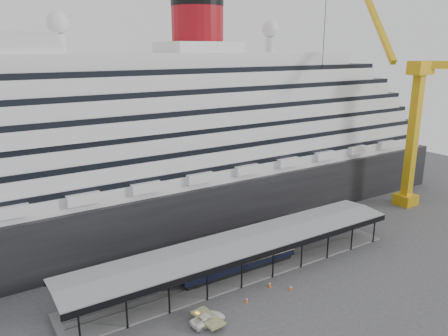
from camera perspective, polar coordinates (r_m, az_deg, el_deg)
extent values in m
plane|color=#3D3D40|center=(66.72, 4.87, -15.00)|extent=(200.00, 200.00, 0.00)
cube|color=black|center=(89.77, -7.60, -3.40)|extent=(130.00, 30.00, 10.00)
cylinder|color=maroon|center=(88.80, -3.48, 17.75)|extent=(10.00, 10.00, 9.00)
sphere|color=silver|center=(79.33, -20.88, 17.33)|extent=(3.60, 3.60, 3.60)
sphere|color=silver|center=(98.91, 6.09, 17.62)|extent=(3.60, 3.60, 3.60)
cube|color=slate|center=(70.14, 2.32, -13.22)|extent=(56.00, 8.00, 0.24)
cube|color=slate|center=(69.55, 2.67, -13.34)|extent=(54.00, 0.08, 0.10)
cube|color=slate|center=(70.59, 1.98, -12.87)|extent=(54.00, 0.08, 0.10)
cube|color=black|center=(64.94, 4.69, -11.43)|extent=(56.00, 0.18, 0.90)
cube|color=black|center=(71.56, 0.27, -8.73)|extent=(56.00, 0.18, 0.90)
cube|color=slate|center=(67.87, 2.37, -9.47)|extent=(56.00, 9.00, 0.24)
cylinder|color=black|center=(68.04, -27.10, 5.18)|extent=(0.12, 0.12, 47.21)
cube|color=gold|center=(105.37, 22.60, -3.81)|extent=(4.00, 4.00, 2.40)
cube|color=gold|center=(101.89, 23.42, 3.77)|extent=(1.80, 1.80, 26.00)
cube|color=gold|center=(100.32, 24.30, 11.84)|extent=(5.00, 3.20, 2.80)
cube|color=gold|center=(96.26, 19.23, 17.86)|extent=(11.42, 18.78, 16.80)
cube|color=gold|center=(101.91, 26.13, 12.01)|extent=(6.00, 4.39, 1.60)
cylinder|color=black|center=(93.45, 12.47, 8.83)|extent=(0.12, 0.12, 47.21)
imported|color=white|center=(58.33, -2.12, -19.13)|extent=(4.81, 2.57, 1.29)
cube|color=black|center=(69.67, 1.96, -13.02)|extent=(19.20, 2.54, 0.64)
cube|color=black|center=(69.28, 1.97, -12.42)|extent=(20.12, 2.92, 1.00)
cube|color=beige|center=(68.78, 1.98, -11.61)|extent=(20.12, 2.96, 1.19)
cube|color=black|center=(68.43, 1.98, -11.03)|extent=(20.12, 2.92, 0.36)
cube|color=#E5590C|center=(66.46, 5.98, -15.15)|extent=(0.46, 0.46, 0.03)
cone|color=#E5590C|center=(66.25, 5.99, -14.85)|extent=(0.39, 0.39, 0.80)
cylinder|color=white|center=(66.21, 5.99, -14.79)|extent=(0.26, 0.26, 0.16)
cube|color=#E65D0C|center=(62.76, 2.97, -17.08)|extent=(0.49, 0.49, 0.03)
cone|color=#E65D0C|center=(62.56, 2.97, -16.79)|extent=(0.41, 0.41, 0.75)
cylinder|color=white|center=(62.52, 2.98, -16.73)|extent=(0.24, 0.24, 0.15)
cube|color=#DF480C|center=(66.10, 8.67, -15.44)|extent=(0.40, 0.40, 0.03)
cone|color=#DF480C|center=(65.91, 8.69, -15.17)|extent=(0.34, 0.34, 0.71)
cylinder|color=white|center=(65.88, 8.69, -15.11)|extent=(0.23, 0.23, 0.14)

